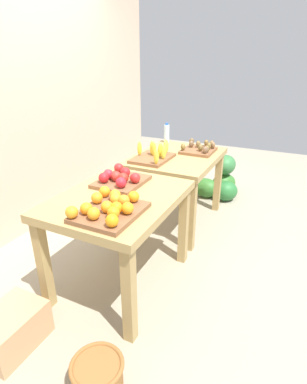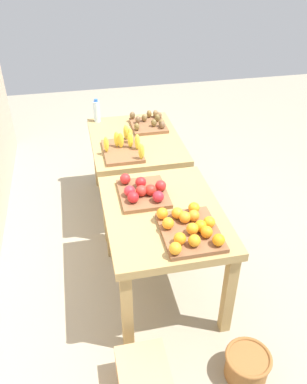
{
  "view_description": "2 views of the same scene",
  "coord_description": "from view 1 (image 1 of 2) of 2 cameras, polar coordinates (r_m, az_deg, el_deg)",
  "views": [
    {
      "loc": [
        -2.23,
        -1.09,
        1.64
      ],
      "look_at": [
        0.09,
        0.04,
        0.52
      ],
      "focal_mm": 28.32,
      "sensor_mm": 36.0,
      "label": 1
    },
    {
      "loc": [
        -2.65,
        0.52,
        2.39
      ],
      "look_at": [
        -0.01,
        -0.05,
        0.53
      ],
      "focal_mm": 37.0,
      "sensor_mm": 36.0,
      "label": 2
    }
  ],
  "objects": [
    {
      "name": "banana_crate",
      "position": [
        2.95,
        0.12,
        6.96
      ],
      "size": [
        0.44,
        0.32,
        0.17
      ],
      "color": "brown",
      "rests_on": "display_table_right"
    },
    {
      "name": "watermelon_pile",
      "position": [
        4.05,
        12.45,
        1.94
      ],
      "size": [
        0.64,
        0.63,
        0.52
      ],
      "color": "#316F29",
      "rests_on": "ground_plane"
    },
    {
      "name": "water_bottle",
      "position": [
        3.6,
        2.5,
        10.97
      ],
      "size": [
        0.06,
        0.06,
        0.23
      ],
      "color": "silver",
      "rests_on": "display_table_right"
    },
    {
      "name": "apple_bin",
      "position": [
        2.37,
        -6.29,
        2.5
      ],
      "size": [
        0.4,
        0.35,
        0.11
      ],
      "color": "brown",
      "rests_on": "display_table_left"
    },
    {
      "name": "cardboard_produce_box",
      "position": [
        2.23,
        -25.25,
        -22.33
      ],
      "size": [
        0.4,
        0.3,
        0.25
      ],
      "primitive_type": "cube",
      "color": "tan",
      "rests_on": "ground_plane"
    },
    {
      "name": "display_table_right",
      "position": [
        3.16,
        4.33,
        5.01
      ],
      "size": [
        1.04,
        0.8,
        0.75
      ],
      "color": "#A78952",
      "rests_on": "ground_plane"
    },
    {
      "name": "ground_plane",
      "position": [
        2.98,
        -0.14,
        -9.97
      ],
      "size": [
        8.0,
        8.0,
        0.0
      ],
      "primitive_type": "plane",
      "color": "gray"
    },
    {
      "name": "orange_bin",
      "position": [
        1.91,
        -8.31,
        -2.99
      ],
      "size": [
        0.46,
        0.38,
        0.11
      ],
      "color": "brown",
      "rests_on": "display_table_left"
    },
    {
      "name": "kiwi_bin",
      "position": [
        3.26,
        8.66,
        8.08
      ],
      "size": [
        0.36,
        0.33,
        0.1
      ],
      "color": "brown",
      "rests_on": "display_table_right"
    },
    {
      "name": "display_table_left",
      "position": [
        2.23,
        -6.49,
        -3.26
      ],
      "size": [
        1.04,
        0.8,
        0.75
      ],
      "color": "#A78952",
      "rests_on": "ground_plane"
    },
    {
      "name": "wicker_basket",
      "position": [
        1.9,
        -10.43,
        -30.89
      ],
      "size": [
        0.29,
        0.29,
        0.2
      ],
      "color": "#915E2F",
      "rests_on": "ground_plane"
    },
    {
      "name": "back_wall",
      "position": [
        3.31,
        -23.05,
        19.34
      ],
      "size": [
        4.4,
        0.12,
        3.0
      ],
      "primitive_type": "cube",
      "color": "beige",
      "rests_on": "ground_plane"
    }
  ]
}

